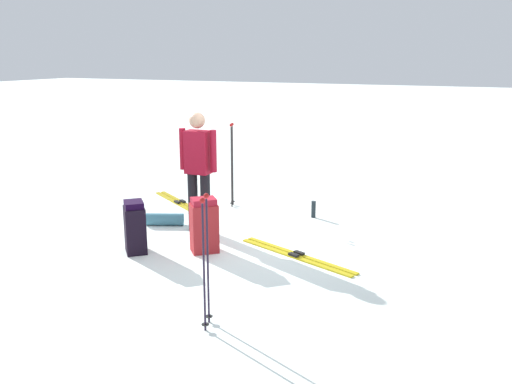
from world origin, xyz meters
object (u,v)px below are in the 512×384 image
skier_standing (198,166)px  backpack_large_dark (135,227)px  sleeping_mat_rolled (165,219)px  backpack_bright (204,226)px  ski_pair_far (296,256)px  thermos_bottle (313,209)px  ski_poles_planted_far (232,161)px  ski_pair_near (180,203)px  ski_poles_planted_near (206,255)px

skier_standing → backpack_large_dark: 1.29m
backpack_large_dark → sleeping_mat_rolled: bearing=-165.2°
backpack_bright → ski_pair_far: bearing=104.9°
ski_pair_far → thermos_bottle: 1.76m
backpack_bright → ski_poles_planted_far: (-2.12, -0.65, 0.42)m
backpack_bright → thermos_bottle: bearing=158.4°
ski_pair_near → sleeping_mat_rolled: (1.14, 0.44, 0.08)m
sleeping_mat_rolled → thermos_bottle: size_ratio=2.12×
sleeping_mat_rolled → ski_pair_far: bearing=78.9°
ski_poles_planted_near → thermos_bottle: 3.83m
skier_standing → ski_poles_planted_near: bearing=31.0°
ski_pair_near → ski_poles_planted_near: 4.49m
backpack_large_dark → ski_poles_planted_far: bearing=176.8°
ski_pair_far → backpack_bright: 1.23m
skier_standing → sleeping_mat_rolled: 1.06m
skier_standing → backpack_bright: 1.04m
ski_pair_near → thermos_bottle: bearing=93.5°
backpack_bright → sleeping_mat_rolled: 1.34m
ski_pair_far → sleeping_mat_rolled: sleeping_mat_rolled is taller
skier_standing → ski_pair_far: skier_standing is taller
skier_standing → ski_pair_far: bearing=76.1°
ski_poles_planted_far → thermos_bottle: ski_poles_planted_far is taller
ski_poles_planted_far → ski_pair_far: bearing=44.7°
ski_pair_far → thermos_bottle: bearing=-168.7°
skier_standing → backpack_bright: skier_standing is taller
ski_poles_planted_far → sleeping_mat_rolled: size_ratio=2.52×
ski_pair_far → ski_poles_planted_near: 2.18m
backpack_large_dark → ski_poles_planted_far: 2.54m
ski_pair_far → sleeping_mat_rolled: (-0.44, -2.23, 0.08)m
ski_poles_planted_far → sleeping_mat_rolled: 1.60m
ski_pair_near → ski_pair_far: bearing=59.5°
backpack_large_dark → sleeping_mat_rolled: 1.18m
ski_pair_far → backpack_bright: bearing=-75.1°
skier_standing → ski_pair_near: size_ratio=1.10×
backpack_large_dark → ski_poles_planted_near: bearing=52.6°
ski_pair_near → thermos_bottle: thermos_bottle is taller
backpack_large_dark → ski_poles_planted_near: ski_poles_planted_near is taller
ski_pair_near → ski_poles_planted_near: bearing=34.9°
backpack_large_dark → backpack_bright: 0.88m
ski_poles_planted_near → skier_standing: bearing=-149.0°
backpack_large_dark → ski_pair_near: bearing=-161.9°
ski_poles_planted_far → ski_poles_planted_near: bearing=23.2°
backpack_bright → ski_poles_planted_far: 2.26m
ski_pair_far → ski_poles_planted_far: size_ratio=1.25×
ski_pair_far → thermos_bottle: size_ratio=6.66×
ski_pair_near → ski_poles_planted_far: 1.18m
ski_pair_far → backpack_large_dark: size_ratio=2.57×
skier_standing → ski_poles_planted_near: 2.88m
ski_poles_planted_near → ski_poles_planted_far: (-3.88, -1.66, 0.06)m
backpack_bright → ski_poles_planted_near: ski_poles_planted_near is taller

